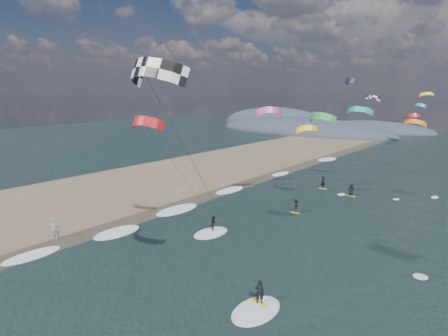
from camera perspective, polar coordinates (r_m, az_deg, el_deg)
The scene contains 10 objects.
ground at distance 29.49m, azimuth -14.21°, elevation -17.54°, with size 260.00×260.00×0.00m, color black.
sand_strip at distance 53.45m, azimuth -20.84°, elevation -4.43°, with size 26.00×240.00×0.00m, color brown.
wet_sand_strip at distance 43.77m, azimuth -12.96°, elevation -7.50°, with size 3.00×240.00×0.00m, color #382D23.
coastal_hills at distance 139.94m, azimuth 11.43°, elevation 5.81°, with size 80.00×41.00×15.00m.
kitesurfer_near_a at distance 21.58m, azimuth -8.54°, elevation 6.90°, with size 7.72×8.38×16.44m.
kitesurfer_near_b at distance 35.93m, azimuth -8.75°, elevation 1.26°, with size 6.87×8.44×12.65m.
far_kitesurfers at distance 50.42m, azimuth 14.53°, elevation -3.95°, with size 5.77×13.31×1.86m.
bg_kite_field at distance 71.01m, azimuth 22.14°, elevation 8.73°, with size 14.04×69.70×8.35m.
shoreline_surf at distance 45.77m, azimuth -7.30°, elevation -6.42°, with size 2.40×79.40×0.11m.
beach_walker at distance 40.44m, azimuth -24.48°, elevation -8.47°, with size 1.15×0.48×1.97m, color silver.
Camera 1 is at (21.19, -14.68, 14.33)m, focal length 30.00 mm.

